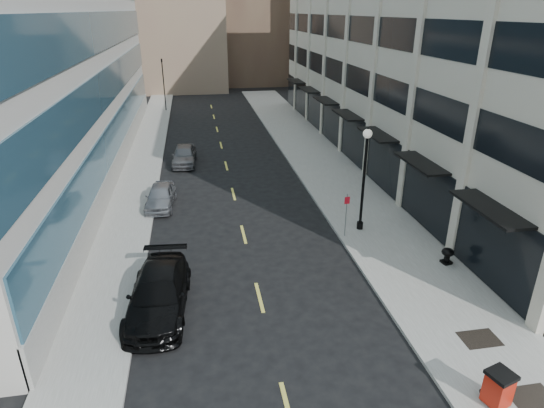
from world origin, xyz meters
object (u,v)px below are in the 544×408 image
object	(u,v)px
trash_bin	(498,387)
lamppost	(364,171)
traffic_signal	(162,62)
car_black_pickup	(159,293)
car_silver_sedan	(161,196)
car_grey_sedan	(184,155)
sign_post	(346,209)
urn_planter	(448,254)

from	to	relation	value
trash_bin	lamppost	size ratio (longest dim) A/B	0.21
lamppost	traffic_signal	bearing A→B (deg)	108.94
car_black_pickup	car_silver_sedan	world-z (taller)	car_black_pickup
trash_bin	traffic_signal	bearing A→B (deg)	86.96
car_grey_sedan	trash_bin	bearing A→B (deg)	-66.35
car_grey_sedan	lamppost	world-z (taller)	lamppost
car_silver_sedan	trash_bin	xyz separation A→B (m)	(10.93, -17.68, 0.10)
car_silver_sedan	sign_post	distance (m)	11.67
car_silver_sedan	urn_planter	xyz separation A→B (m)	(13.81, -9.64, -0.06)
trash_bin	sign_post	distance (m)	11.69
car_grey_sedan	lamppost	xyz separation A→B (m)	(9.60, -13.68, 2.76)
car_black_pickup	urn_planter	distance (m)	13.38
traffic_signal	trash_bin	distance (m)	48.71
lamppost	sign_post	size ratio (longest dim) A/B	2.37
car_grey_sedan	traffic_signal	bearing A→B (deg)	99.81
car_black_pickup	sign_post	world-z (taller)	sign_post
lamppost	urn_planter	size ratio (longest dim) A/B	7.18
car_grey_sedan	sign_post	size ratio (longest dim) A/B	1.85
traffic_signal	car_black_pickup	size ratio (longest dim) A/B	1.25
car_black_pickup	car_grey_sedan	xyz separation A→B (m)	(0.93, 19.20, -0.05)
sign_post	urn_planter	size ratio (longest dim) A/B	3.03
sign_post	trash_bin	bearing A→B (deg)	-89.53
car_grey_sedan	urn_planter	bearing A→B (deg)	-51.83
sign_post	urn_planter	bearing A→B (deg)	-47.00
trash_bin	urn_planter	size ratio (longest dim) A/B	1.50
lamppost	sign_post	world-z (taller)	lamppost
car_silver_sedan	car_grey_sedan	distance (m)	8.44
car_silver_sedan	car_grey_sedan	bearing A→B (deg)	84.93
car_black_pickup	sign_post	bearing A→B (deg)	31.88
traffic_signal	car_black_pickup	xyz separation A→B (m)	(1.37, -40.20, -4.91)
car_black_pickup	lamppost	distance (m)	12.19
car_black_pickup	trash_bin	bearing A→B (deg)	-28.22
car_black_pickup	lamppost	size ratio (longest dim) A/B	0.97
traffic_signal	trash_bin	xyz separation A→B (m)	(11.81, -47.00, -4.92)
car_grey_sedan	sign_post	world-z (taller)	sign_post
trash_bin	urn_planter	world-z (taller)	trash_bin
car_black_pickup	lamppost	xyz separation A→B (m)	(10.53, 5.52, 2.71)
car_silver_sedan	lamppost	size ratio (longest dim) A/B	0.71
lamppost	urn_planter	world-z (taller)	lamppost
traffic_signal	car_black_pickup	distance (m)	40.52
car_grey_sedan	car_silver_sedan	bearing A→B (deg)	-96.12
traffic_signal	car_silver_sedan	xyz separation A→B (m)	(0.88, -29.32, -5.02)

